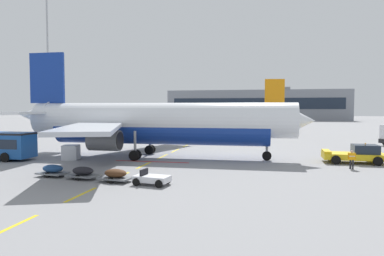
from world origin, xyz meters
name	(u,v)px	position (x,y,z in m)	size (l,w,h in m)	color
ground	(341,148)	(40.00, 40.00, 0.00)	(400.00, 400.00, 0.00)	gray
apron_paint_markings	(183,147)	(18.00, 36.04, 0.00)	(8.00, 93.49, 0.01)	yellow
airliner_foreground	(155,123)	(17.33, 25.21, 3.95)	(34.69, 34.63, 12.20)	white
pushback_tug	(356,154)	(38.75, 25.46, 0.90)	(6.05, 3.28, 2.08)	yellow
airliner_mid_left	(215,115)	(18.28, 66.21, 3.88)	(34.19, 33.69, 11.99)	white
baggage_train	(99,174)	(17.07, 11.96, 0.53)	(11.69, 3.24, 1.14)	silver
ground_crew_worker	(352,158)	(37.48, 21.49, 0.99)	(0.69, 0.32, 1.73)	#232328
uld_cargo_container	(71,152)	(9.00, 21.47, 0.80)	(1.90, 1.87, 1.60)	#B7BCC6
apron_light_mast_near	(48,44)	(-13.28, 50.97, 18.38)	(1.80, 1.80, 30.26)	slate
terminal_satellite	(257,105)	(24.78, 157.58, 6.78)	(80.93, 22.23, 15.12)	gray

